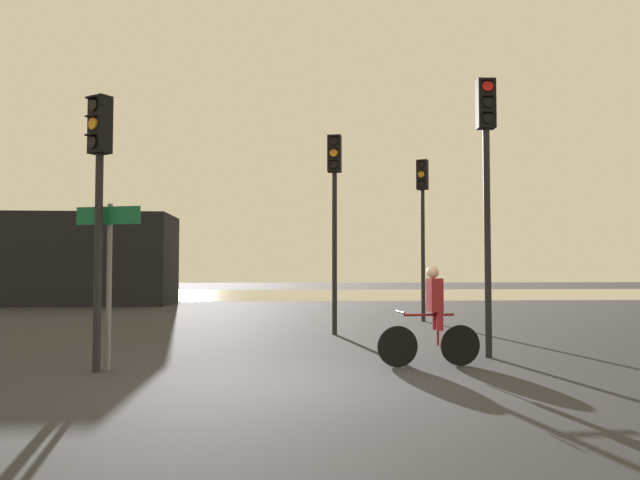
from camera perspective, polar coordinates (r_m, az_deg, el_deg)
ground_plane at (r=8.70m, az=-1.17°, el=-13.10°), size 120.00×120.00×0.00m
water_strip at (r=38.03m, az=-3.16°, el=-4.97°), size 80.00×16.00×0.01m
distant_building at (r=29.67m, az=-23.05°, el=-1.65°), size 10.08×4.00×3.94m
traffic_light_far_right at (r=18.96m, az=9.36°, el=2.76°), size 0.40×0.42×4.84m
traffic_light_near_right at (r=11.69m, az=14.99°, el=6.65°), size 0.33×0.35×5.01m
traffic_light_near_left at (r=10.29m, az=-19.55°, el=5.30°), size 0.41×0.42×4.26m
traffic_light_center at (r=15.08m, az=1.33°, el=4.01°), size 0.37×0.39×4.81m
direction_sign_post at (r=10.31m, az=-18.75°, el=-1.84°), size 1.06×0.35×2.60m
cyclist at (r=10.33m, az=10.26°, el=-6.80°), size 1.71×0.46×1.62m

